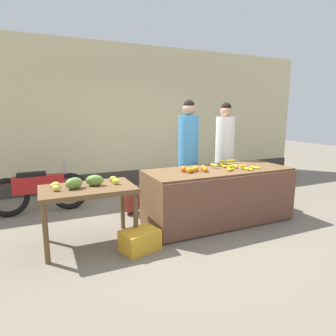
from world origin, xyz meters
TOP-DOWN VIEW (x-y plane):
  - ground_plane at (0.00, 0.00)m, footprint 24.00×24.00m
  - market_wall_back at (0.00, 2.79)m, footprint 9.39×0.23m
  - fruit_stall_counter at (0.51, -0.01)m, footprint 2.25×0.90m
  - side_table_wooden at (-1.44, 0.00)m, footprint 1.14×0.72m
  - banana_bunch_pile at (0.78, -0.01)m, footprint 0.62×0.69m
  - orange_pile at (0.07, -0.04)m, footprint 0.38×0.22m
  - mango_papaya_pile at (-1.47, 0.03)m, footprint 0.86×0.41m
  - vendor_woman_blue_shirt at (0.36, 0.69)m, footprint 0.34×0.34m
  - vendor_woman_white_shirt at (1.16, 0.76)m, footprint 0.34×0.34m
  - parked_motorcycle at (-2.00, 1.53)m, footprint 1.60×0.18m
  - produce_crate at (-0.91, -0.45)m, footprint 0.51×0.42m
  - produce_sack at (-0.61, 0.87)m, footprint 0.45×0.41m

SIDE VIEW (x-z plane):
  - ground_plane at x=0.00m, z-range 0.00..0.00m
  - produce_crate at x=-0.91m, z-range 0.00..0.26m
  - produce_sack at x=-0.61m, z-range 0.00..0.50m
  - parked_motorcycle at x=-2.00m, z-range -0.04..0.84m
  - fruit_stall_counter at x=0.51m, z-range 0.00..0.83m
  - side_table_wooden at x=-1.44m, z-range 0.28..1.04m
  - mango_papaya_pile at x=-1.47m, z-range 0.75..0.89m
  - banana_bunch_pile at x=0.78m, z-range 0.82..0.89m
  - orange_pile at x=0.07m, z-range 0.83..0.91m
  - vendor_woman_white_shirt at x=1.16m, z-range 0.01..1.86m
  - vendor_woman_blue_shirt at x=0.36m, z-range 0.01..1.89m
  - market_wall_back at x=0.00m, z-range -0.03..3.10m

